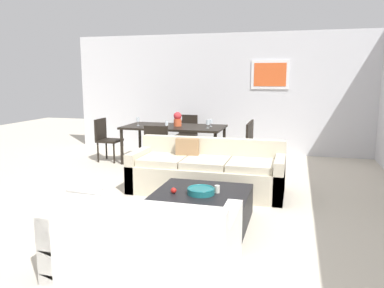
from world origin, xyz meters
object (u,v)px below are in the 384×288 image
dining_chair_head (187,132)px  wine_glass_right_far (211,121)px  dining_chair_foot (158,146)px  wine_glass_left_near (138,120)px  centerpiece_vase (178,119)px  loveseat_white (144,243)px  apple_on_coffee_table (173,190)px  dining_table (174,129)px  dining_chair_left_near (106,137)px  wine_glass_head (181,119)px  sofa_beige (207,173)px  candle_jar (217,189)px  wine_glass_right_near (208,123)px  dining_chair_right_near (242,143)px  decorative_bowl (201,191)px  wine_glass_foot (167,123)px  dining_chair_right_far (245,139)px  coffee_table (201,208)px

dining_chair_head → wine_glass_right_far: (0.73, -0.79, 0.35)m
dining_chair_foot → wine_glass_left_near: 1.14m
centerpiece_vase → loveseat_white: bearing=-76.4°
apple_on_coffee_table → dining_chair_head: (-1.02, 4.10, 0.09)m
dining_table → dining_chair_left_near: 1.45m
apple_on_coffee_table → dining_table: bearing=107.8°
wine_glass_head → loveseat_white: bearing=-76.8°
apple_on_coffee_table → dining_table: size_ratio=0.03×
loveseat_white → wine_glass_right_far: bearing=95.1°
sofa_beige → candle_jar: bearing=-71.5°
wine_glass_right_near → dining_chair_right_near: bearing=-8.7°
wine_glass_left_near → candle_jar: bearing=-52.2°
candle_jar → wine_glass_right_far: bearing=103.9°
dining_chair_left_near → loveseat_white: bearing=-58.3°
decorative_bowl → dining_table: size_ratio=0.16×
wine_glass_right_far → wine_glass_foot: (-0.73, -0.58, 0.00)m
wine_glass_left_near → wine_glass_foot: bearing=-24.2°
wine_glass_left_near → centerpiece_vase: centerpiece_vase is taller
apple_on_coffee_table → dining_chair_right_far: bearing=83.4°
loveseat_white → apple_on_coffee_table: 1.19m
apple_on_coffee_table → dining_chair_left_near: bearing=129.6°
sofa_beige → centerpiece_vase: 2.16m
wine_glass_left_near → wine_glass_foot: size_ratio=1.07×
coffee_table → dining_chair_right_near: 2.85m
wine_glass_right_far → wine_glass_foot: size_ratio=0.91×
loveseat_white → dining_table: bearing=104.5°
candle_jar → dining_chair_right_far: (-0.09, 3.25, 0.08)m
sofa_beige → coffee_table: sofa_beige is taller
wine_glass_head → wine_glass_left_near: wine_glass_left_near is taller
loveseat_white → wine_glass_left_near: bearing=113.7°
coffee_table → dining_chair_right_far: size_ratio=1.26×
dining_table → wine_glass_left_near: (-0.73, -0.13, 0.18)m
apple_on_coffee_table → wine_glass_right_far: 3.35m
decorative_bowl → wine_glass_head: size_ratio=2.08×
wine_glass_right_far → centerpiece_vase: centerpiece_vase is taller
dining_chair_foot → dining_chair_right_far: same height
wine_glass_right_near → centerpiece_vase: bearing=167.7°
dining_chair_right_near → wine_glass_right_far: size_ratio=6.14×
wine_glass_foot → sofa_beige: bearing=-50.4°
wine_glass_right_near → centerpiece_vase: 0.68m
sofa_beige → dining_chair_left_near: (-2.51, 1.55, 0.21)m
wine_glass_right_far → wine_glass_foot: wine_glass_foot is taller
wine_glass_right_far → candle_jar: bearing=-76.1°
coffee_table → wine_glass_foot: size_ratio=7.01×
coffee_table → wine_glass_left_near: wine_glass_left_near is taller
wine_glass_right_near → wine_glass_foot: wine_glass_right_near is taller
candle_jar → dining_chair_left_near: bearing=136.4°
centerpiece_vase → sofa_beige: bearing=-60.3°
dining_table → wine_glass_right_near: size_ratio=12.58×
dining_chair_left_near → centerpiece_vase: (1.49, 0.25, 0.39)m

